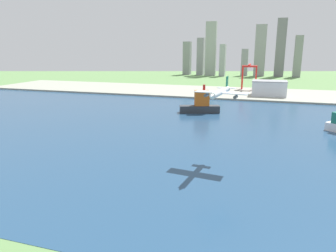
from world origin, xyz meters
TOP-DOWN VIEW (x-y plane):
  - ground_plane at (0.00, 300.00)m, footprint 2400.00×2400.00m
  - water_bay at (0.00, 240.00)m, footprint 840.00×360.00m
  - industrial_pier at (0.00, 490.00)m, footprint 840.00×140.00m
  - airplane_landing at (34.67, 168.91)m, footprint 33.46×39.82m
  - container_barge at (-8.69, 321.59)m, footprint 46.00×25.19m
  - port_crane_red at (31.60, 531.22)m, footprint 25.03×40.99m
  - warehouse_main at (65.13, 466.78)m, footprint 49.56×33.57m
  - distant_skyline at (-11.06, 832.97)m, footprint 302.96×53.12m

SIDE VIEW (x-z plane):
  - ground_plane at x=0.00m, z-range 0.00..0.00m
  - water_bay at x=0.00m, z-range 0.00..0.15m
  - industrial_pier at x=0.00m, z-range 0.00..2.50m
  - container_barge at x=-8.69m, z-range -6.62..25.17m
  - warehouse_main at x=65.13m, z-range 2.52..24.80m
  - port_crane_red at x=31.60m, z-range 11.79..54.93m
  - airplane_landing at x=34.67m, z-range 39.35..51.16m
  - distant_skyline at x=-11.06m, z-range -14.68..129.50m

